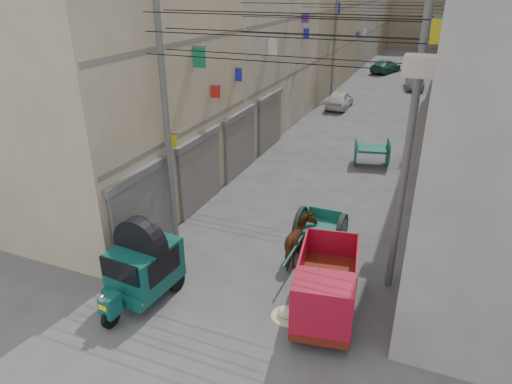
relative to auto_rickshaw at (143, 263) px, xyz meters
The scene contains 15 objects.
building_row_left 32.23m from the auto_rickshaw, 99.79° to the left, with size 8.00×62.00×14.00m.
shutters_left 7.70m from the auto_rickshaw, 99.94° to the left, with size 0.18×14.40×2.88m.
signboards 19.17m from the auto_rickshaw, 82.20° to the left, with size 8.22×40.52×5.67m.
ac_units 10.13m from the auto_rickshaw, 37.92° to the left, with size 0.70×6.55×3.35m.
utility_poles 14.72m from the auto_rickshaw, 79.66° to the left, with size 7.40×22.20×8.00m.
overhead_cables 13.16m from the auto_rickshaw, 77.40° to the left, with size 7.40×22.52×1.12m.
auto_rickshaw is the anchor object (origin of this frame).
tonga_cart 5.67m from the auto_rickshaw, 47.22° to the left, with size 1.57×3.22×1.45m.
mini_truck 4.93m from the auto_rickshaw, ahead, with size 1.96×3.46×1.84m.
second_cart 13.31m from the auto_rickshaw, 72.17° to the left, with size 1.84×1.71×1.40m.
feed_sack 4.10m from the auto_rickshaw, 10.37° to the left, with size 0.54×0.43×0.27m, color beige.
horse 4.79m from the auto_rickshaw, 44.53° to the left, with size 0.77×1.68×1.42m, color brown.
distant_car_white 22.87m from the auto_rickshaw, 89.52° to the left, with size 1.42×3.53×1.20m, color silver.
distant_car_grey 31.82m from the auto_rickshaw, 81.98° to the left, with size 1.30×3.72×1.22m, color #5C615F.
distant_car_green 38.08m from the auto_rickshaw, 88.23° to the left, with size 1.67×4.10×1.19m, color #21614D.
Camera 1 is at (4.21, -5.63, 8.05)m, focal length 32.00 mm.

